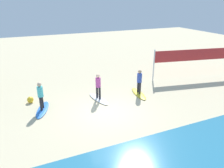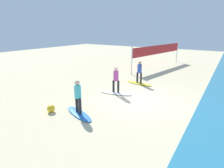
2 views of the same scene
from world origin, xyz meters
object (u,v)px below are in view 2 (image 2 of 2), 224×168
Objects in this scene: surfboard_yellow at (139,83)px; beach_ball at (51,109)px; surfer_yellow at (139,70)px; surfer_blue at (78,94)px; surfboard_white at (116,93)px; surfer_white at (116,78)px; volleyball_net at (158,51)px; surfboard_blue at (79,114)px.

surfboard_yellow is 5.38× the size of beach_ball.
surfer_yellow is 7.07m from beach_ball.
surfboard_white is at bearing -178.99° from surfer_blue.
surfer_yellow is 2.98m from surfboard_white.
surfer_yellow reaches higher than beach_ball.
surfboard_yellow is 1.28× the size of surfer_white.
surfer_yellow reaches higher than surfboard_yellow.
surfer_white is 0.18× the size of volleyball_net.
surfer_white reaches higher than surfboard_blue.
beach_ball is (4.05, -1.28, -0.84)m from surfer_white.
surfer_yellow is 0.78× the size of surfboard_white.
surfboard_white is 9.72m from volleyball_net.
surfboard_blue is (3.49, 0.06, 0.00)m from surfboard_white.
volleyball_net is at bearing -176.78° from surfer_blue.
surfboard_white is at bearing 110.17° from surfboard_blue.
volleyball_net is at bearing 177.46° from beach_ball.
surfer_blue is 0.18× the size of volleyball_net.
beach_ball is at bearing -17.47° from surfer_white.
surfer_white is at bearing -6.34° from surfer_yellow.
surfboard_white is (2.79, -0.31, -0.99)m from surfer_yellow.
volleyball_net is at bearing 82.42° from surfboard_white.
surfer_white is 9.59m from volleyball_net.
surfboard_yellow is 1.28× the size of surfer_blue.
surfboard_yellow and surfboard_white have the same top height.
volleyball_net is (-6.75, -0.98, 0.75)m from surfer_yellow.
surfer_yellow is at bearing 177.73° from surfer_blue.
surfboard_white is 1.28× the size of surfer_white.
beach_ball is at bearing -119.08° from surfboard_white.
volleyball_net is at bearing 112.38° from surfboard_blue.
surfer_yellow is at bearing 72.06° from surfboard_white.
surfboard_blue is 1.28× the size of surfer_blue.
surfer_yellow is 6.29m from surfer_blue.
surfboard_blue is 1.46m from beach_ball.
surfer_white is 3.63m from surfboard_blue.
volleyball_net reaches higher than surfboard_yellow.
surfboard_white is 0.23× the size of volleyball_net.
volleyball_net reaches higher than beach_ball.
volleyball_net reaches higher than surfboard_blue.
surfboard_blue is at bearing 3.22° from volleyball_net.
volleyball_net reaches higher than surfboard_white.
volleyball_net is (-9.54, -0.67, 1.74)m from surfboard_white.
beach_ball is (6.84, -1.59, 0.15)m from surfboard_yellow.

